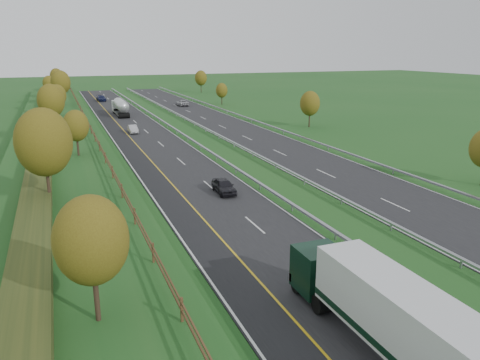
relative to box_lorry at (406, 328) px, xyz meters
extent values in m
plane|color=#1C4C1B|center=(7.82, 50.97, -2.33)|extent=(400.00, 400.00, 0.00)
cube|color=black|center=(-0.18, 55.97, -2.31)|extent=(10.50, 200.00, 0.04)
cube|color=black|center=(16.32, 55.97, -2.31)|extent=(10.50, 200.00, 0.04)
cube|color=black|center=(-3.93, 55.97, -2.31)|extent=(3.00, 200.00, 0.04)
cube|color=silver|center=(-5.23, 55.97, -2.28)|extent=(0.15, 200.00, 0.01)
cube|color=gold|center=(-2.43, 55.97, -2.28)|extent=(0.15, 200.00, 0.01)
cube|color=silver|center=(4.87, 55.97, -2.28)|extent=(0.15, 200.00, 0.01)
cube|color=silver|center=(11.27, 55.97, -2.28)|extent=(0.15, 200.00, 0.01)
cube|color=silver|center=(21.37, 55.97, -2.28)|extent=(0.15, 200.00, 0.01)
cube|color=silver|center=(1.07, 6.97, -2.28)|extent=(0.15, 4.00, 0.01)
cube|color=silver|center=(1.07, 18.97, -2.28)|extent=(0.15, 4.00, 0.01)
cube|color=silver|center=(15.07, 18.97, -2.28)|extent=(0.15, 4.00, 0.01)
cube|color=silver|center=(1.07, 30.97, -2.28)|extent=(0.15, 4.00, 0.01)
cube|color=silver|center=(15.07, 30.97, -2.28)|extent=(0.15, 4.00, 0.01)
cube|color=silver|center=(1.07, 42.97, -2.28)|extent=(0.15, 4.00, 0.01)
cube|color=silver|center=(15.07, 42.97, -2.28)|extent=(0.15, 4.00, 0.01)
cube|color=silver|center=(1.07, 54.97, -2.28)|extent=(0.15, 4.00, 0.01)
cube|color=silver|center=(15.07, 54.97, -2.28)|extent=(0.15, 4.00, 0.01)
cube|color=silver|center=(1.07, 66.97, -2.28)|extent=(0.15, 4.00, 0.01)
cube|color=silver|center=(15.07, 66.97, -2.28)|extent=(0.15, 4.00, 0.01)
cube|color=silver|center=(1.07, 78.97, -2.28)|extent=(0.15, 4.00, 0.01)
cube|color=silver|center=(15.07, 78.97, -2.28)|extent=(0.15, 4.00, 0.01)
cube|color=silver|center=(1.07, 90.97, -2.28)|extent=(0.15, 4.00, 0.01)
cube|color=silver|center=(15.07, 90.97, -2.28)|extent=(0.15, 4.00, 0.01)
cube|color=silver|center=(1.07, 102.97, -2.28)|extent=(0.15, 4.00, 0.01)
cube|color=silver|center=(15.07, 102.97, -2.28)|extent=(0.15, 4.00, 0.01)
cube|color=silver|center=(1.07, 114.97, -2.28)|extent=(0.15, 4.00, 0.01)
cube|color=silver|center=(15.07, 114.97, -2.28)|extent=(0.15, 4.00, 0.01)
cube|color=silver|center=(1.07, 126.97, -2.28)|extent=(0.15, 4.00, 0.01)
cube|color=silver|center=(15.07, 126.97, -2.28)|extent=(0.15, 4.00, 0.01)
cube|color=silver|center=(1.07, 138.97, -2.28)|extent=(0.15, 4.00, 0.01)
cube|color=silver|center=(15.07, 138.97, -2.28)|extent=(0.15, 4.00, 0.01)
cube|color=silver|center=(1.07, 150.97, -2.28)|extent=(0.15, 4.00, 0.01)
cube|color=silver|center=(15.07, 150.97, -2.28)|extent=(0.15, 4.00, 0.01)
cube|color=#1C4C1B|center=(-13.18, 55.97, -1.33)|extent=(12.00, 200.00, 2.00)
cube|color=#263415|center=(-15.18, 55.97, 0.22)|extent=(2.20, 180.00, 1.10)
cube|color=#422B19|center=(-8.68, 55.97, 0.22)|extent=(0.08, 184.00, 0.10)
cube|color=#422B19|center=(-8.68, 55.97, 0.62)|extent=(0.08, 184.00, 0.10)
cube|color=#422B19|center=(-8.68, 4.47, 0.27)|extent=(0.12, 0.12, 1.20)
cube|color=#422B19|center=(-8.68, 10.97, 0.27)|extent=(0.12, 0.12, 1.20)
cube|color=#422B19|center=(-8.68, 17.47, 0.27)|extent=(0.12, 0.12, 1.20)
cube|color=#422B19|center=(-8.68, 23.97, 0.27)|extent=(0.12, 0.12, 1.20)
cube|color=#422B19|center=(-8.68, 30.47, 0.27)|extent=(0.12, 0.12, 1.20)
cube|color=#422B19|center=(-8.68, 36.97, 0.27)|extent=(0.12, 0.12, 1.20)
cube|color=#422B19|center=(-8.68, 43.47, 0.27)|extent=(0.12, 0.12, 1.20)
cube|color=#422B19|center=(-8.68, 49.97, 0.27)|extent=(0.12, 0.12, 1.20)
cube|color=#422B19|center=(-8.68, 56.47, 0.27)|extent=(0.12, 0.12, 1.20)
cube|color=#422B19|center=(-8.68, 62.97, 0.27)|extent=(0.12, 0.12, 1.20)
cube|color=#422B19|center=(-8.68, 69.47, 0.27)|extent=(0.12, 0.12, 1.20)
cube|color=#422B19|center=(-8.68, 75.97, 0.27)|extent=(0.12, 0.12, 1.20)
cube|color=#422B19|center=(-8.68, 82.47, 0.27)|extent=(0.12, 0.12, 1.20)
cube|color=#422B19|center=(-8.68, 88.97, 0.27)|extent=(0.12, 0.12, 1.20)
cube|color=#422B19|center=(-8.68, 95.47, 0.27)|extent=(0.12, 0.12, 1.20)
cube|color=#422B19|center=(-8.68, 101.97, 0.27)|extent=(0.12, 0.12, 1.20)
cube|color=#422B19|center=(-8.68, 108.47, 0.27)|extent=(0.12, 0.12, 1.20)
cube|color=#422B19|center=(-8.68, 114.97, 0.27)|extent=(0.12, 0.12, 1.20)
cube|color=#422B19|center=(-8.68, 121.47, 0.27)|extent=(0.12, 0.12, 1.20)
cube|color=#422B19|center=(-8.68, 127.97, 0.27)|extent=(0.12, 0.12, 1.20)
cube|color=#422B19|center=(-8.68, 134.47, 0.27)|extent=(0.12, 0.12, 1.20)
cube|color=#422B19|center=(-8.68, 140.97, 0.27)|extent=(0.12, 0.12, 1.20)
cube|color=#422B19|center=(-8.68, 147.47, 0.27)|extent=(0.12, 0.12, 1.20)
cube|color=#94969C|center=(5.52, 55.97, -1.71)|extent=(0.32, 200.00, 0.18)
cube|color=#94969C|center=(5.52, 6.97, -2.05)|extent=(0.10, 0.14, 0.56)
cube|color=#94969C|center=(5.52, 13.97, -2.05)|extent=(0.10, 0.14, 0.56)
cube|color=#94969C|center=(5.52, 20.97, -2.05)|extent=(0.10, 0.14, 0.56)
cube|color=#94969C|center=(5.52, 27.97, -2.05)|extent=(0.10, 0.14, 0.56)
cube|color=#94969C|center=(5.52, 34.97, -2.05)|extent=(0.10, 0.14, 0.56)
cube|color=#94969C|center=(5.52, 41.97, -2.05)|extent=(0.10, 0.14, 0.56)
cube|color=#94969C|center=(5.52, 48.97, -2.05)|extent=(0.10, 0.14, 0.56)
cube|color=#94969C|center=(5.52, 55.97, -2.05)|extent=(0.10, 0.14, 0.56)
cube|color=#94969C|center=(5.52, 62.97, -2.05)|extent=(0.10, 0.14, 0.56)
cube|color=#94969C|center=(5.52, 69.97, -2.05)|extent=(0.10, 0.14, 0.56)
cube|color=#94969C|center=(5.52, 76.97, -2.05)|extent=(0.10, 0.14, 0.56)
cube|color=#94969C|center=(5.52, 83.97, -2.05)|extent=(0.10, 0.14, 0.56)
cube|color=#94969C|center=(5.52, 90.97, -2.05)|extent=(0.10, 0.14, 0.56)
cube|color=#94969C|center=(5.52, 97.97, -2.05)|extent=(0.10, 0.14, 0.56)
cube|color=#94969C|center=(5.52, 104.97, -2.05)|extent=(0.10, 0.14, 0.56)
cube|color=#94969C|center=(5.52, 111.97, -2.05)|extent=(0.10, 0.14, 0.56)
cube|color=#94969C|center=(5.52, 118.97, -2.05)|extent=(0.10, 0.14, 0.56)
cube|color=#94969C|center=(5.52, 125.97, -2.05)|extent=(0.10, 0.14, 0.56)
cube|color=#94969C|center=(5.52, 132.97, -2.05)|extent=(0.10, 0.14, 0.56)
cube|color=#94969C|center=(5.52, 139.97, -2.05)|extent=(0.10, 0.14, 0.56)
cube|color=#94969C|center=(5.52, 146.97, -2.05)|extent=(0.10, 0.14, 0.56)
cube|color=#94969C|center=(5.52, 153.97, -2.05)|extent=(0.10, 0.14, 0.56)
cube|color=#94969C|center=(10.62, 55.97, -1.71)|extent=(0.32, 200.00, 0.18)
cube|color=#94969C|center=(10.62, 6.97, -2.05)|extent=(0.10, 0.14, 0.56)
cube|color=#94969C|center=(10.62, 13.97, -2.05)|extent=(0.10, 0.14, 0.56)
cube|color=#94969C|center=(10.62, 20.97, -2.05)|extent=(0.10, 0.14, 0.56)
cube|color=#94969C|center=(10.62, 27.97, -2.05)|extent=(0.10, 0.14, 0.56)
cube|color=#94969C|center=(10.62, 34.97, -2.05)|extent=(0.10, 0.14, 0.56)
cube|color=#94969C|center=(10.62, 41.97, -2.05)|extent=(0.10, 0.14, 0.56)
cube|color=#94969C|center=(10.62, 48.97, -2.05)|extent=(0.10, 0.14, 0.56)
cube|color=#94969C|center=(10.62, 55.97, -2.05)|extent=(0.10, 0.14, 0.56)
cube|color=#94969C|center=(10.62, 62.97, -2.05)|extent=(0.10, 0.14, 0.56)
cube|color=#94969C|center=(10.62, 69.97, -2.05)|extent=(0.10, 0.14, 0.56)
cube|color=#94969C|center=(10.62, 76.97, -2.05)|extent=(0.10, 0.14, 0.56)
cube|color=#94969C|center=(10.62, 83.97, -2.05)|extent=(0.10, 0.14, 0.56)
cube|color=#94969C|center=(10.62, 90.97, -2.05)|extent=(0.10, 0.14, 0.56)
cube|color=#94969C|center=(10.62, 97.97, -2.05)|extent=(0.10, 0.14, 0.56)
cube|color=#94969C|center=(10.62, 104.97, -2.05)|extent=(0.10, 0.14, 0.56)
cube|color=#94969C|center=(10.62, 111.97, -2.05)|extent=(0.10, 0.14, 0.56)
cube|color=#94969C|center=(10.62, 118.97, -2.05)|extent=(0.10, 0.14, 0.56)
cube|color=#94969C|center=(10.62, 125.97, -2.05)|extent=(0.10, 0.14, 0.56)
cube|color=#94969C|center=(10.62, 132.97, -2.05)|extent=(0.10, 0.14, 0.56)
cube|color=#94969C|center=(10.62, 139.97, -2.05)|extent=(0.10, 0.14, 0.56)
cube|color=#94969C|center=(10.62, 146.97, -2.05)|extent=(0.10, 0.14, 0.56)
cube|color=#94969C|center=(10.62, 153.97, -2.05)|extent=(0.10, 0.14, 0.56)
cube|color=#94969C|center=(22.12, 55.97, -1.71)|extent=(0.32, 200.00, 0.18)
cube|color=#94969C|center=(22.12, 27.97, -2.05)|extent=(0.10, 0.14, 0.56)
cube|color=#94969C|center=(22.12, 41.97, -2.05)|extent=(0.10, 0.14, 0.56)
cube|color=#94969C|center=(22.12, 55.97, -2.05)|extent=(0.10, 0.14, 0.56)
cube|color=#94969C|center=(22.12, 69.97, -2.05)|extent=(0.10, 0.14, 0.56)
cube|color=#94969C|center=(22.12, 83.97, -2.05)|extent=(0.10, 0.14, 0.56)
cube|color=#94969C|center=(22.12, 97.97, -2.05)|extent=(0.10, 0.14, 0.56)
cube|color=#94969C|center=(22.12, 111.97, -2.05)|extent=(0.10, 0.14, 0.56)
cube|color=#94969C|center=(22.12, 125.97, -2.05)|extent=(0.10, 0.14, 0.56)
cube|color=#94969C|center=(22.12, 139.97, -2.05)|extent=(0.10, 0.14, 0.56)
cube|color=#94969C|center=(22.12, 153.97, -2.05)|extent=(0.10, 0.14, 0.56)
cylinder|color=#2D2116|center=(-12.18, 5.97, 0.88)|extent=(0.24, 0.24, 2.43)
ellipsoid|color=#504411|center=(-12.18, 5.97, 3.56)|extent=(3.24, 3.24, 4.05)
cylinder|color=#2D2116|center=(-14.18, 23.97, 1.24)|extent=(0.24, 0.24, 3.15)
ellipsoid|color=#504411|center=(-14.18, 23.97, 4.71)|extent=(4.20, 4.20, 5.25)
cylinder|color=#2D2116|center=(-11.18, 41.97, 0.75)|extent=(0.24, 0.24, 2.16)
ellipsoid|color=#504411|center=(-11.18, 41.97, 3.13)|extent=(2.88, 2.88, 3.60)
cylinder|color=#2D2116|center=(-13.68, 59.97, 1.11)|extent=(0.24, 0.24, 2.88)
ellipsoid|color=#504411|center=(-13.68, 59.97, 4.28)|extent=(3.84, 3.84, 4.80)
cylinder|color=#2D2116|center=(-12.68, 77.97, 0.84)|extent=(0.24, 0.24, 2.34)
ellipsoid|color=#504411|center=(-12.68, 77.97, 3.41)|extent=(3.12, 3.12, 3.90)
cylinder|color=#2D2116|center=(-11.68, 95.97, 1.20)|extent=(0.24, 0.24, 3.06)
ellipsoid|color=#504411|center=(-11.68, 95.97, 4.57)|extent=(4.08, 4.08, 5.10)
cylinder|color=#2D2116|center=(-14.18, 113.97, 0.79)|extent=(0.24, 0.24, 2.25)
ellipsoid|color=#504411|center=(-14.18, 113.97, 3.27)|extent=(3.00, 3.00, 3.75)
cylinder|color=#2D2116|center=(-12.18, 131.97, 1.02)|extent=(0.24, 0.24, 2.70)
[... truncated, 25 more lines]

